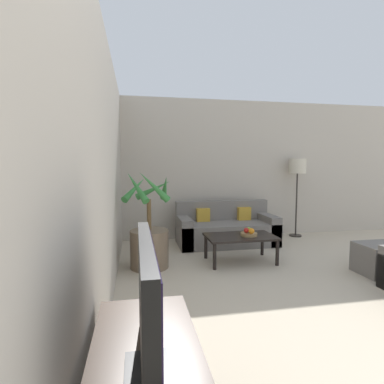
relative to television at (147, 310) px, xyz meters
name	(u,v)px	position (x,y,z in m)	size (l,w,h in m)	color
wall_back	(278,169)	(2.86, 4.62, 0.48)	(7.90, 0.06, 2.70)	#BCB2A3
wall_left	(98,175)	(-0.32, 1.28, 0.48)	(0.06, 8.21, 2.70)	#BCB2A3
television	(147,310)	(0.00, 0.00, 0.00)	(0.18, 0.78, 0.54)	black
potted_palm	(149,239)	(0.14, 3.01, -0.47)	(0.73, 0.72, 1.37)	brown
sofa_loveseat	(226,229)	(1.57, 4.02, -0.60)	(1.76, 0.78, 0.76)	slate
floor_lamp	(297,171)	(3.14, 4.33, 0.46)	(0.32, 0.32, 1.56)	#2D2823
coffee_table	(240,239)	(1.48, 3.00, -0.52)	(1.01, 0.60, 0.39)	black
fruit_bowl	(249,234)	(1.60, 2.97, -0.45)	(0.25, 0.25, 0.04)	#997A4C
apple_red	(246,230)	(1.56, 2.98, -0.39)	(0.08, 0.08, 0.08)	red
apple_green	(249,229)	(1.62, 3.03, -0.39)	(0.07, 0.07, 0.07)	olive
orange_fruit	(252,231)	(1.61, 2.90, -0.39)	(0.08, 0.08, 0.08)	orange
ottoman	(381,259)	(3.12, 2.18, -0.67)	(0.58, 0.45, 0.40)	slate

